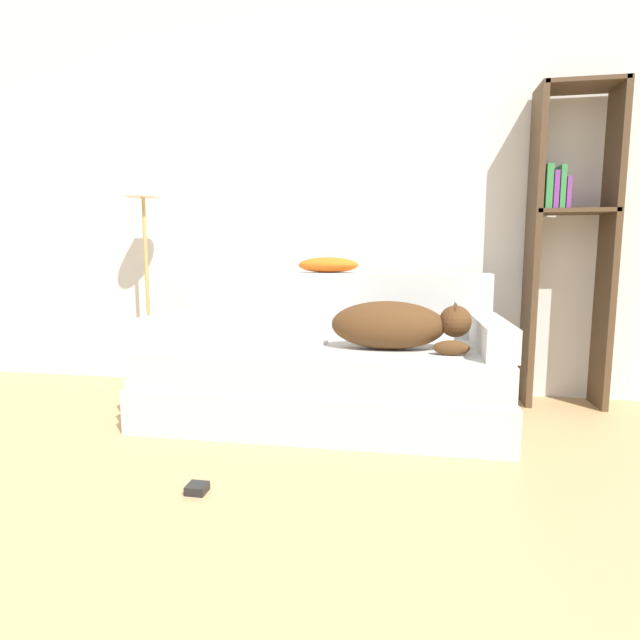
{
  "coord_description": "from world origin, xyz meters",
  "views": [
    {
      "loc": [
        0.69,
        -0.53,
        0.91
      ],
      "look_at": [
        0.24,
        2.05,
        0.57
      ],
      "focal_mm": 28.0,
      "sensor_mm": 36.0,
      "label": 1
    }
  ],
  "objects_px": {
    "dog": "(396,325)",
    "laptop": "(291,343)",
    "bookshelf": "(569,232)",
    "couch": "(323,382)",
    "floor_lamp": "(144,209)",
    "power_adapter": "(197,488)",
    "throw_pillow": "(328,265)"
  },
  "relations": [
    {
      "from": "dog",
      "to": "laptop",
      "type": "relative_size",
      "value": 1.85
    },
    {
      "from": "bookshelf",
      "to": "throw_pillow",
      "type": "bearing_deg",
      "value": -175.26
    },
    {
      "from": "dog",
      "to": "bookshelf",
      "type": "height_order",
      "value": "bookshelf"
    },
    {
      "from": "laptop",
      "to": "power_adapter",
      "type": "distance_m",
      "value": 1.03
    },
    {
      "from": "laptop",
      "to": "throw_pillow",
      "type": "relative_size",
      "value": 1.04
    },
    {
      "from": "throw_pillow",
      "to": "power_adapter",
      "type": "xyz_separation_m",
      "value": [
        -0.3,
        -1.35,
        -0.83
      ]
    },
    {
      "from": "throw_pillow",
      "to": "bookshelf",
      "type": "height_order",
      "value": "bookshelf"
    },
    {
      "from": "couch",
      "to": "throw_pillow",
      "type": "relative_size",
      "value": 5.16
    },
    {
      "from": "dog",
      "to": "throw_pillow",
      "type": "xyz_separation_m",
      "value": [
        -0.43,
        0.46,
        0.3
      ]
    },
    {
      "from": "couch",
      "to": "power_adapter",
      "type": "xyz_separation_m",
      "value": [
        -0.33,
        -0.96,
        -0.19
      ]
    },
    {
      "from": "laptop",
      "to": "bookshelf",
      "type": "bearing_deg",
      "value": 31.34
    },
    {
      "from": "floor_lamp",
      "to": "power_adapter",
      "type": "height_order",
      "value": "floor_lamp"
    },
    {
      "from": "couch",
      "to": "bookshelf",
      "type": "relative_size",
      "value": 1.03
    },
    {
      "from": "floor_lamp",
      "to": "throw_pillow",
      "type": "bearing_deg",
      "value": 0.09
    },
    {
      "from": "power_adapter",
      "to": "throw_pillow",
      "type": "bearing_deg",
      "value": 77.58
    },
    {
      "from": "bookshelf",
      "to": "power_adapter",
      "type": "bearing_deg",
      "value": -139.38
    },
    {
      "from": "dog",
      "to": "couch",
      "type": "bearing_deg",
      "value": 169.76
    },
    {
      "from": "dog",
      "to": "floor_lamp",
      "type": "xyz_separation_m",
      "value": [
        -1.65,
        0.46,
        0.66
      ]
    },
    {
      "from": "floor_lamp",
      "to": "power_adapter",
      "type": "relative_size",
      "value": 19.29
    },
    {
      "from": "couch",
      "to": "dog",
      "type": "distance_m",
      "value": 0.53
    },
    {
      "from": "throw_pillow",
      "to": "power_adapter",
      "type": "relative_size",
      "value": 4.91
    },
    {
      "from": "power_adapter",
      "to": "floor_lamp",
      "type": "bearing_deg",
      "value": 124.21
    },
    {
      "from": "laptop",
      "to": "bookshelf",
      "type": "relative_size",
      "value": 0.21
    },
    {
      "from": "laptop",
      "to": "floor_lamp",
      "type": "relative_size",
      "value": 0.27
    },
    {
      "from": "bookshelf",
      "to": "dog",
      "type": "bearing_deg",
      "value": -149.5
    },
    {
      "from": "laptop",
      "to": "throw_pillow",
      "type": "xyz_separation_m",
      "value": [
        0.14,
        0.43,
        0.42
      ]
    },
    {
      "from": "couch",
      "to": "floor_lamp",
      "type": "xyz_separation_m",
      "value": [
        -1.25,
        0.39,
        1.0
      ]
    },
    {
      "from": "bookshelf",
      "to": "couch",
      "type": "bearing_deg",
      "value": -159.89
    },
    {
      "from": "couch",
      "to": "laptop",
      "type": "bearing_deg",
      "value": -167.55
    },
    {
      "from": "couch",
      "to": "bookshelf",
      "type": "height_order",
      "value": "bookshelf"
    },
    {
      "from": "couch",
      "to": "bookshelf",
      "type": "distance_m",
      "value": 1.69
    },
    {
      "from": "couch",
      "to": "floor_lamp",
      "type": "distance_m",
      "value": 1.64
    }
  ]
}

